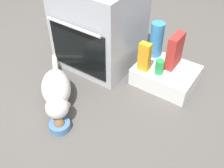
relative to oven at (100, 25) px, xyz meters
The scene contains 9 objects.
ground 0.50m from the oven, 93.53° to the right, with size 8.00×8.00×0.00m, color #56514C.
oven is the anchor object (origin of this frame).
pantry_cabinet 0.70m from the oven, ahead, with size 0.48×0.39×0.15m, color white.
food_bowl 0.92m from the oven, 73.24° to the right, with size 0.15×0.15×0.09m.
cat 0.69m from the oven, 84.50° to the right, with size 0.60×0.58×0.24m.
cereal_box 0.67m from the oven, ahead, with size 0.07×0.18×0.28m, color #B72D28.
juice_carton 0.50m from the oven, ahead, with size 0.09×0.06×0.24m, color orange.
water_bottle 0.49m from the oven, 19.29° to the left, with size 0.11×0.11×0.30m, color #388CD1.
soda_can 0.63m from the oven, ahead, with size 0.07×0.07×0.12m, color green.
Camera 1 is at (1.23, -1.24, 1.45)m, focal length 41.85 mm.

